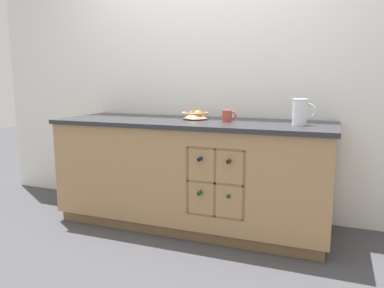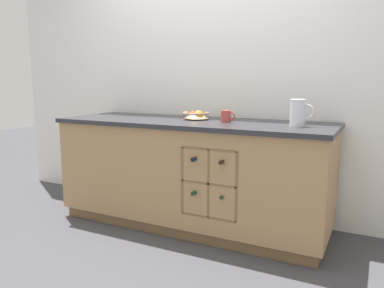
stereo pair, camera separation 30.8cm
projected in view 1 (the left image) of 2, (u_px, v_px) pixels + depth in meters
The scene contains 6 objects.
ground_plane at pixel (192, 224), 3.20m from camera, with size 14.00×14.00×0.00m, color #424247.
back_wall at pixel (209, 73), 3.38m from camera, with size 4.63×0.06×2.55m, color white.
kitchen_island at pixel (192, 173), 3.12m from camera, with size 2.27×0.78×0.89m.
fruit_bowl at pixel (195, 115), 3.13m from camera, with size 0.23×0.23×0.08m.
white_pitcher at pixel (300, 111), 2.72m from camera, with size 0.17×0.11×0.19m.
ceramic_mug at pixel (227, 116), 2.96m from camera, with size 0.12×0.08×0.09m.
Camera 1 is at (1.10, -2.84, 1.20)m, focal length 35.00 mm.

